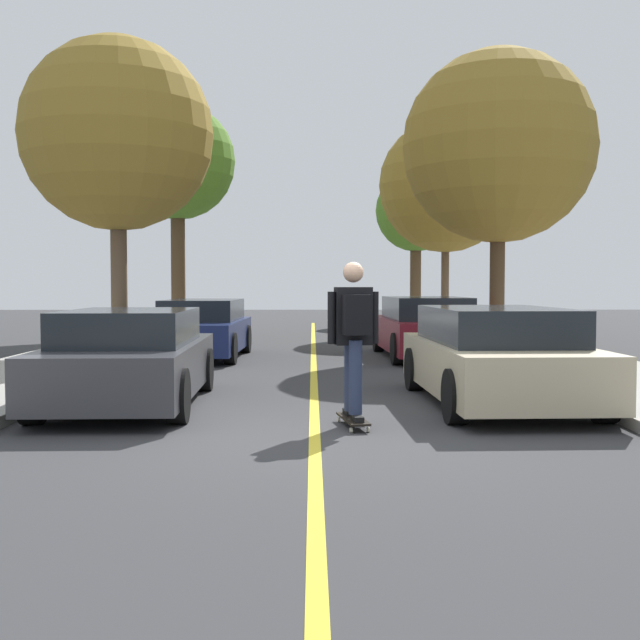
# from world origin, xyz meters

# --- Properties ---
(ground) EXTENTS (80.00, 80.00, 0.00)m
(ground) POSITION_xyz_m (0.00, 0.00, 0.00)
(ground) COLOR #353538
(center_line) EXTENTS (0.12, 39.20, 0.01)m
(center_line) POSITION_xyz_m (0.00, 4.00, 0.00)
(center_line) COLOR gold
(center_line) RESTS_ON ground
(parked_car_left_nearest) EXTENTS (1.96, 4.22, 1.26)m
(parked_car_left_nearest) POSITION_xyz_m (-2.42, 1.93, 0.62)
(parked_car_left_nearest) COLOR #38383D
(parked_car_left_nearest) RESTS_ON ground
(parked_car_left_near) EXTENTS (1.92, 4.13, 1.26)m
(parked_car_left_near) POSITION_xyz_m (-2.42, 8.60, 0.63)
(parked_car_left_near) COLOR navy
(parked_car_left_near) RESTS_ON ground
(parked_car_right_nearest) EXTENTS (2.06, 4.34, 1.29)m
(parked_car_right_nearest) POSITION_xyz_m (2.42, 2.00, 0.65)
(parked_car_right_nearest) COLOR #BCAD89
(parked_car_right_nearest) RESTS_ON ground
(parked_car_right_near) EXTENTS (2.02, 4.53, 1.32)m
(parked_car_right_near) POSITION_xyz_m (2.42, 8.59, 0.65)
(parked_car_right_near) COLOR maroon
(parked_car_right_near) RESTS_ON ground
(street_tree_left_nearest) EXTENTS (4.00, 4.00, 6.57)m
(street_tree_left_nearest) POSITION_xyz_m (-4.09, 8.16, 4.70)
(street_tree_left_nearest) COLOR brown
(street_tree_left_nearest) RESTS_ON sidewalk_left
(street_tree_left_near) EXTENTS (3.48, 3.48, 6.88)m
(street_tree_left_near) POSITION_xyz_m (-4.09, 15.43, 5.22)
(street_tree_left_near) COLOR #4C3823
(street_tree_left_near) RESTS_ON sidewalk_left
(street_tree_right_nearest) EXTENTS (4.25, 4.25, 6.61)m
(street_tree_right_nearest) POSITION_xyz_m (4.09, 9.05, 4.62)
(street_tree_right_nearest) COLOR #4C3823
(street_tree_right_nearest) RESTS_ON sidewalk_right
(street_tree_right_near) EXTENTS (4.12, 4.12, 6.55)m
(street_tree_right_near) POSITION_xyz_m (4.09, 15.91, 4.62)
(street_tree_right_near) COLOR brown
(street_tree_right_near) RESTS_ON sidewalk_right
(street_tree_right_far) EXTENTS (3.20, 3.20, 5.95)m
(street_tree_right_far) POSITION_xyz_m (4.09, 22.89, 4.44)
(street_tree_right_far) COLOR #4C3823
(street_tree_right_far) RESTS_ON sidewalk_right
(fire_hydrant) EXTENTS (0.20, 0.20, 0.70)m
(fire_hydrant) POSITION_xyz_m (-3.92, 3.22, 0.49)
(fire_hydrant) COLOR #B2140F
(fire_hydrant) RESTS_ON sidewalk_left
(skateboard) EXTENTS (0.35, 0.86, 0.10)m
(skateboard) POSITION_xyz_m (0.43, 0.36, 0.09)
(skateboard) COLOR black
(skateboard) RESTS_ON ground
(skateboarder) EXTENTS (0.59, 0.71, 1.74)m
(skateboarder) POSITION_xyz_m (0.44, 0.33, 1.09)
(skateboarder) COLOR black
(skateboarder) RESTS_ON skateboard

